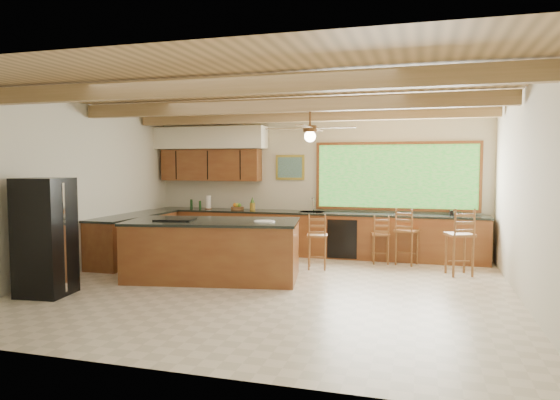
# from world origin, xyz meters

# --- Properties ---
(ground) EXTENTS (7.20, 7.20, 0.00)m
(ground) POSITION_xyz_m (0.00, 0.00, 0.00)
(ground) COLOR beige
(ground) RESTS_ON ground
(room_shell) EXTENTS (7.27, 6.54, 3.02)m
(room_shell) POSITION_xyz_m (-0.17, 0.65, 2.21)
(room_shell) COLOR beige
(room_shell) RESTS_ON ground
(counter_run) EXTENTS (7.12, 3.10, 1.22)m
(counter_run) POSITION_xyz_m (-0.82, 2.52, 0.46)
(counter_run) COLOR brown
(counter_run) RESTS_ON ground
(island) EXTENTS (3.01, 1.80, 1.01)m
(island) POSITION_xyz_m (-1.12, 0.35, 0.49)
(island) COLOR brown
(island) RESTS_ON ground
(refrigerator) EXTENTS (0.73, 0.72, 1.72)m
(refrigerator) POSITION_xyz_m (-3.05, -1.30, 0.86)
(refrigerator) COLOR black
(refrigerator) RESTS_ON ground
(bar_stool_a) EXTENTS (0.42, 0.42, 1.02)m
(bar_stool_a) POSITION_xyz_m (0.40, 1.55, 0.60)
(bar_stool_a) COLOR brown
(bar_stool_a) RESTS_ON ground
(bar_stool_b) EXTENTS (0.49, 0.49, 1.09)m
(bar_stool_b) POSITION_xyz_m (1.96, 2.39, 0.64)
(bar_stool_b) COLOR brown
(bar_stool_b) RESTS_ON ground
(bar_stool_c) EXTENTS (0.39, 0.39, 0.94)m
(bar_stool_c) POSITION_xyz_m (1.47, 2.38, 0.56)
(bar_stool_c) COLOR brown
(bar_stool_c) RESTS_ON ground
(bar_stool_d) EXTENTS (0.54, 0.54, 1.17)m
(bar_stool_d) POSITION_xyz_m (2.87, 1.70, 0.70)
(bar_stool_d) COLOR brown
(bar_stool_d) RESTS_ON ground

